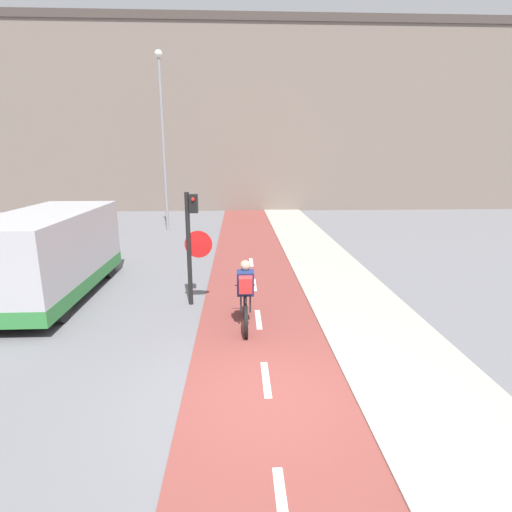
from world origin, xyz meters
TOP-DOWN VIEW (x-y plane):
  - ground_plane at (0.00, 0.00)m, footprint 120.00×120.00m
  - bike_lane at (0.00, 0.00)m, footprint 2.65×60.00m
  - sidewalk_strip at (2.53, 0.00)m, footprint 2.40×60.00m
  - building_row_background at (0.00, 24.13)m, footprint 60.00×5.20m
  - traffic_light_pole at (-1.55, 4.09)m, footprint 0.67×0.25m
  - street_lamp_far at (-3.95, 14.39)m, footprint 0.36×0.36m
  - cyclist_near at (-0.30, 2.65)m, footprint 0.46×1.79m
  - van at (-5.33, 4.81)m, footprint 2.08×5.24m

SIDE VIEW (x-z plane):
  - ground_plane at x=0.00m, z-range 0.00..0.00m
  - bike_lane at x=0.00m, z-range 0.00..0.02m
  - sidewalk_strip at x=2.53m, z-range 0.00..0.05m
  - cyclist_near at x=-0.30m, z-range -0.04..1.46m
  - van at x=-5.33m, z-range -0.01..2.23m
  - traffic_light_pole at x=-1.55m, z-range 0.35..3.15m
  - street_lamp_far at x=-3.95m, z-range 0.80..9.06m
  - building_row_background at x=0.00m, z-range 0.01..12.12m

